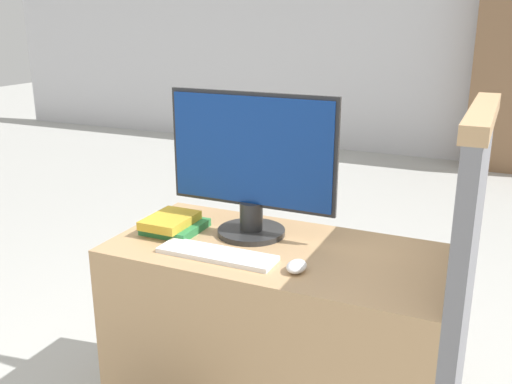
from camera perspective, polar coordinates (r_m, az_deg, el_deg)
The scene contains 7 objects.
wall_back at distance 6.61m, azimuth 19.09°, elevation 15.07°, with size 12.00×0.06×2.80m.
desk at distance 2.17m, azimuth 2.05°, elevation -15.09°, with size 1.17×0.58×0.77m.
carrel_divider at distance 1.96m, azimuth 19.71°, elevation -10.83°, with size 0.07×0.67×1.30m.
monitor at distance 2.03m, azimuth -0.47°, elevation 2.80°, with size 0.63×0.25×0.52m.
keyboard at distance 1.92m, azimuth -3.94°, elevation -6.22°, with size 0.41×0.12×0.02m.
mouse at distance 1.81m, azimuth 4.08°, elevation -7.42°, with size 0.06×0.09×0.04m.
book_stack at distance 2.15m, azimuth -8.31°, elevation -3.15°, with size 0.19×0.23×0.06m.
Camera 1 is at (0.69, -1.41, 1.54)m, focal length 40.00 mm.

